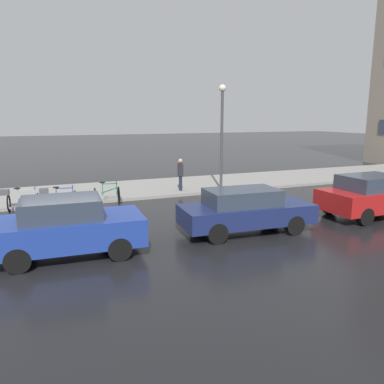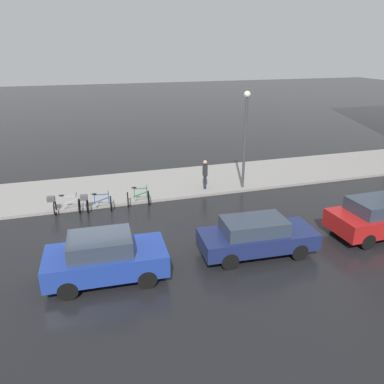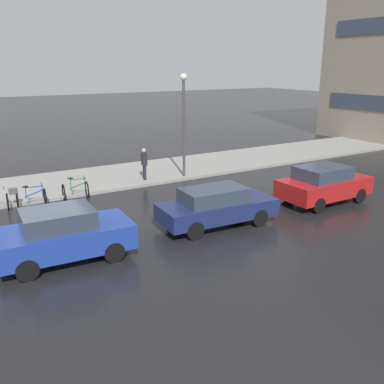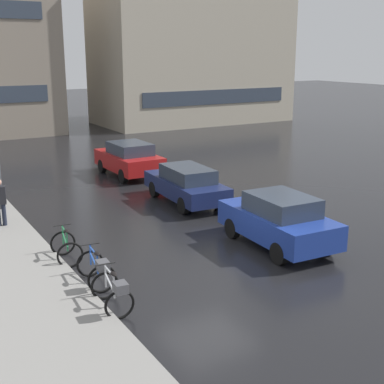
{
  "view_description": "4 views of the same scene",
  "coord_description": "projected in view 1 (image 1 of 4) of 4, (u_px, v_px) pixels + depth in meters",
  "views": [
    {
      "loc": [
        12.82,
        -0.6,
        3.75
      ],
      "look_at": [
        0.23,
        4.54,
        1.02
      ],
      "focal_mm": 35.0,
      "sensor_mm": 36.0,
      "label": 1
    },
    {
      "loc": [
        13.67,
        -0.42,
        7.37
      ],
      "look_at": [
        -1.42,
        4.18,
        1.23
      ],
      "focal_mm": 35.0,
      "sensor_mm": 36.0,
      "label": 2
    },
    {
      "loc": [
        14.71,
        -2.85,
        5.75
      ],
      "look_at": [
        0.82,
        5.46,
        0.88
      ],
      "focal_mm": 40.0,
      "sensor_mm": 36.0,
      "label": 3
    },
    {
      "loc": [
        -7.55,
        -11.96,
        5.77
      ],
      "look_at": [
        0.75,
        2.16,
        1.43
      ],
      "focal_mm": 50.0,
      "sensor_mm": 36.0,
      "label": 4
    }
  ],
  "objects": [
    {
      "name": "streetlamp",
      "position": [
        222.0,
        127.0,
        18.52
      ],
      "size": [
        0.34,
        0.34,
        5.3
      ],
      "color": "#424247",
      "rests_on": "ground"
    },
    {
      "name": "bicycle_nearest",
      "position": [
        19.0,
        199.0,
        15.07
      ],
      "size": [
        0.79,
        1.45,
        0.98
      ],
      "color": "black",
      "rests_on": "ground"
    },
    {
      "name": "bicycle_second",
      "position": [
        58.0,
        197.0,
        15.47
      ],
      "size": [
        0.82,
        1.45,
        0.94
      ],
      "color": "black",
      "rests_on": "ground"
    },
    {
      "name": "sidewalk_kerb",
      "position": [
        238.0,
        181.0,
        21.73
      ],
      "size": [
        4.8,
        60.0,
        0.14
      ],
      "primitive_type": "cube",
      "color": "gray",
      "rests_on": "ground"
    },
    {
      "name": "pedestrian",
      "position": [
        180.0,
        174.0,
        18.58
      ],
      "size": [
        0.45,
        0.33,
        1.73
      ],
      "color": "#1E2333",
      "rests_on": "ground"
    },
    {
      "name": "ground_plane",
      "position": [
        65.0,
        230.0,
        12.59
      ],
      "size": [
        140.0,
        140.0,
        0.0
      ],
      "primitive_type": "plane",
      "color": "black"
    },
    {
      "name": "car_navy",
      "position": [
        245.0,
        210.0,
        12.25
      ],
      "size": [
        1.97,
        4.45,
        1.46
      ],
      "color": "navy",
      "rests_on": "ground"
    },
    {
      "name": "car_red",
      "position": [
        372.0,
        195.0,
        14.25
      ],
      "size": [
        1.99,
        4.06,
        1.6
      ],
      "color": "#AD1919",
      "rests_on": "ground"
    },
    {
      "name": "car_blue",
      "position": [
        67.0,
        227.0,
        10.15
      ],
      "size": [
        2.06,
        4.08,
        1.63
      ],
      "color": "navy",
      "rests_on": "ground"
    },
    {
      "name": "bicycle_third",
      "position": [
        107.0,
        195.0,
        16.38
      ],
      "size": [
        0.85,
        1.15,
        0.99
      ],
      "color": "black",
      "rests_on": "ground"
    }
  ]
}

